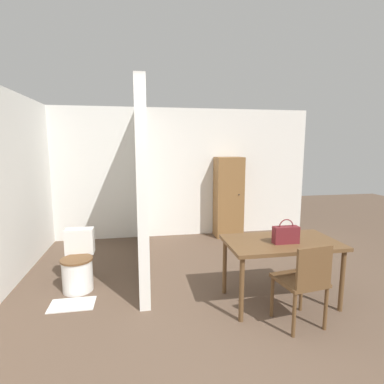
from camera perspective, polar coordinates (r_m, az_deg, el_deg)
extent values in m
cube|color=white|center=(5.93, -3.66, 3.61)|extent=(5.52, 0.12, 2.50)
cube|color=white|center=(4.47, -9.64, 1.80)|extent=(0.12, 2.74, 2.50)
cube|color=brown|center=(3.56, 16.66, -9.20)|extent=(1.25, 0.73, 0.04)
cylinder|color=brown|center=(3.23, 9.43, -17.88)|extent=(0.05, 0.05, 0.69)
cylinder|color=brown|center=(3.73, 26.67, -14.90)|extent=(0.05, 0.05, 0.69)
cylinder|color=brown|center=(3.75, 6.24, -13.85)|extent=(0.05, 0.05, 0.69)
cylinder|color=brown|center=(4.20, 21.62, -11.93)|extent=(0.05, 0.05, 0.69)
cube|color=brown|center=(3.29, 19.74, -15.53)|extent=(0.48, 0.48, 0.04)
cube|color=brown|center=(3.07, 22.26, -13.15)|extent=(0.38, 0.08, 0.39)
cylinder|color=brown|center=(3.43, 15.01, -18.70)|extent=(0.04, 0.04, 0.44)
cylinder|color=brown|center=(3.63, 20.07, -17.36)|extent=(0.04, 0.04, 0.44)
cylinder|color=brown|center=(3.17, 18.87, -21.31)|extent=(0.04, 0.04, 0.44)
cylinder|color=brown|center=(3.38, 24.11, -19.60)|extent=(0.04, 0.04, 0.44)
cylinder|color=white|center=(4.11, -20.96, -14.61)|extent=(0.36, 0.36, 0.39)
cylinder|color=brown|center=(4.03, -21.12, -11.90)|extent=(0.39, 0.39, 0.02)
cube|color=white|center=(4.22, -20.59, -8.75)|extent=(0.35, 0.18, 0.33)
cube|color=maroon|center=(3.46, 17.43, -7.79)|extent=(0.28, 0.10, 0.19)
torus|color=maroon|center=(3.43, 17.50, -6.29)|extent=(0.17, 0.01, 0.17)
cube|color=brown|center=(5.93, 6.94, -0.97)|extent=(0.53, 0.40, 1.57)
sphere|color=black|center=(5.77, 8.95, -0.51)|extent=(0.02, 0.02, 0.02)
cube|color=silver|center=(3.87, -21.85, -19.28)|extent=(0.49, 0.30, 0.01)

